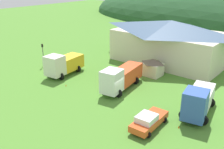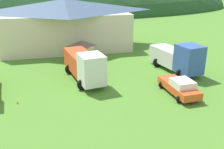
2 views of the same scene
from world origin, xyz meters
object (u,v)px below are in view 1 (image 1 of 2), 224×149
object	(u,v)px
heavy_rig_striped	(63,64)
service_pickup_orange	(149,121)
depot_building	(170,41)
traffic_cone_near_pickup	(66,86)
play_shed_cream	(153,67)
traffic_light_west	(43,52)
heavy_rig_white	(121,77)
traffic_cone_mid_row	(179,128)
box_truck_blue	(198,100)

from	to	relation	value
heavy_rig_striped	service_pickup_orange	size ratio (longest dim) A/B	1.35
depot_building	traffic_cone_near_pickup	bearing A→B (deg)	-106.83
depot_building	heavy_rig_striped	distance (m)	19.41
play_shed_cream	traffic_light_west	bearing A→B (deg)	-154.60
heavy_rig_white	traffic_cone_mid_row	size ratio (longest dim) A/B	14.44
heavy_rig_white	traffic_cone_mid_row	distance (m)	11.50
traffic_cone_near_pickup	traffic_light_west	bearing A→B (deg)	160.71
depot_building	service_pickup_orange	size ratio (longest dim) A/B	3.92
box_truck_blue	traffic_light_west	world-z (taller)	traffic_light_west
depot_building	traffic_light_west	size ratio (longest dim) A/B	5.18
depot_building	traffic_cone_near_pickup	xyz separation A→B (m)	(-5.89, -19.47, -3.87)
traffic_cone_mid_row	play_shed_cream	bearing A→B (deg)	131.82
traffic_cone_near_pickup	traffic_cone_mid_row	bearing A→B (deg)	1.07
depot_building	traffic_light_west	world-z (taller)	depot_building
service_pickup_orange	box_truck_blue	bearing A→B (deg)	151.92
heavy_rig_white	service_pickup_orange	world-z (taller)	heavy_rig_white
depot_building	traffic_cone_mid_row	world-z (taller)	depot_building
play_shed_cream	depot_building	bearing A→B (deg)	100.16
heavy_rig_white	traffic_cone_mid_row	bearing A→B (deg)	60.84
depot_building	traffic_cone_mid_row	xyz separation A→B (m)	(11.41, -19.15, -3.87)
heavy_rig_white	service_pickup_orange	xyz separation A→B (m)	(8.19, -5.84, -0.96)
heavy_rig_white	traffic_cone_near_pickup	size ratio (longest dim) A/B	15.63
service_pickup_orange	traffic_light_west	size ratio (longest dim) A/B	1.32
depot_building	service_pickup_orange	bearing A→B (deg)	-67.05
box_truck_blue	traffic_cone_near_pickup	world-z (taller)	box_truck_blue
play_shed_cream	heavy_rig_striped	xyz separation A→B (m)	(-11.04, -8.74, 0.41)
heavy_rig_white	box_truck_blue	world-z (taller)	box_truck_blue
heavy_rig_white	traffic_cone_near_pickup	distance (m)	8.06
play_shed_cream	heavy_rig_white	size ratio (longest dim) A/B	0.35
heavy_rig_white	play_shed_cream	bearing A→B (deg)	165.45
traffic_cone_mid_row	box_truck_blue	bearing A→B (deg)	85.66
service_pickup_orange	heavy_rig_striped	bearing A→B (deg)	-105.84
heavy_rig_striped	service_pickup_orange	xyz separation A→B (m)	(18.54, -4.36, -0.99)
heavy_rig_striped	service_pickup_orange	world-z (taller)	heavy_rig_striped
depot_building	traffic_cone_near_pickup	distance (m)	20.71
depot_building	box_truck_blue	world-z (taller)	depot_building
heavy_rig_striped	traffic_cone_mid_row	world-z (taller)	heavy_rig_striped
service_pickup_orange	play_shed_cream	bearing A→B (deg)	-152.83
play_shed_cream	box_truck_blue	distance (m)	12.59
heavy_rig_white	traffic_cone_near_pickup	bearing A→B (deg)	-66.65
heavy_rig_striped	traffic_cone_near_pickup	xyz separation A→B (m)	(3.72, -2.74, -1.81)
traffic_light_west	service_pickup_orange	bearing A→B (deg)	-11.56
play_shed_cream	traffic_cone_near_pickup	xyz separation A→B (m)	(-7.32, -11.48, -1.41)
depot_building	box_truck_blue	distance (m)	19.34
heavy_rig_striped	box_truck_blue	distance (m)	21.37
traffic_cone_mid_row	depot_building	bearing A→B (deg)	120.79
heavy_rig_striped	traffic_cone_mid_row	bearing A→B (deg)	75.96
service_pickup_orange	heavy_rig_white	bearing A→B (deg)	-128.10
heavy_rig_striped	traffic_cone_near_pickup	bearing A→B (deg)	46.14
play_shed_cream	service_pickup_orange	distance (m)	15.10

